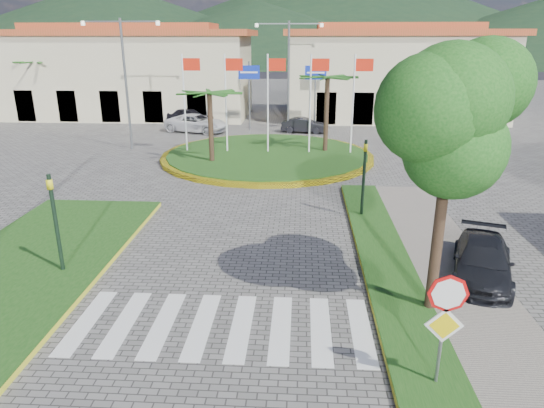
# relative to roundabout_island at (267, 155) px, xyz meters

# --- Properties ---
(sidewalk_right) EXTENTS (4.00, 28.00, 0.15)m
(sidewalk_right) POSITION_rel_roundabout_island_xyz_m (6.00, -20.00, -0.09)
(sidewalk_right) COLOR gray
(sidewalk_right) RESTS_ON ground
(verge_right) EXTENTS (1.60, 28.00, 0.18)m
(verge_right) POSITION_rel_roundabout_island_xyz_m (4.80, -20.00, -0.08)
(verge_right) COLOR #194614
(verge_right) RESTS_ON ground
(median_left) EXTENTS (5.00, 14.00, 0.18)m
(median_left) POSITION_rel_roundabout_island_xyz_m (-6.50, -16.00, -0.08)
(median_left) COLOR #194614
(median_left) RESTS_ON ground
(crosswalk) EXTENTS (8.00, 3.00, 0.01)m
(crosswalk) POSITION_rel_roundabout_island_xyz_m (-0.00, -18.00, -0.16)
(crosswalk) COLOR silver
(crosswalk) RESTS_ON ground
(roundabout_island) EXTENTS (12.70, 12.70, 6.00)m
(roundabout_island) POSITION_rel_roundabout_island_xyz_m (0.00, 0.00, 0.00)
(roundabout_island) COLOR yellow
(roundabout_island) RESTS_ON ground
(stop_sign) EXTENTS (0.80, 0.11, 2.65)m
(stop_sign) POSITION_rel_roundabout_island_xyz_m (4.90, -20.04, 1.62)
(stop_sign) COLOR slate
(stop_sign) RESTS_ON ground
(deciduous_tree) EXTENTS (3.60, 3.60, 6.80)m
(deciduous_tree) POSITION_rel_roundabout_island_xyz_m (5.50, -17.00, 5.01)
(deciduous_tree) COLOR black
(deciduous_tree) RESTS_ON ground
(traffic_light_left) EXTENTS (0.15, 0.18, 3.20)m
(traffic_light_left) POSITION_rel_roundabout_island_xyz_m (-5.20, -15.50, 1.77)
(traffic_light_left) COLOR black
(traffic_light_left) RESTS_ON ground
(traffic_light_right) EXTENTS (0.15, 0.18, 3.20)m
(traffic_light_right) POSITION_rel_roundabout_island_xyz_m (4.50, -10.00, 1.77)
(traffic_light_right) COLOR black
(traffic_light_right) RESTS_ON ground
(traffic_light_far) EXTENTS (0.18, 0.15, 3.20)m
(traffic_light_far) POSITION_rel_roundabout_island_xyz_m (8.00, 4.00, 1.77)
(traffic_light_far) COLOR black
(traffic_light_far) RESTS_ON ground
(direction_sign_west) EXTENTS (1.60, 0.14, 5.20)m
(direction_sign_west) POSITION_rel_roundabout_island_xyz_m (-2.00, 8.97, 3.36)
(direction_sign_west) COLOR slate
(direction_sign_west) RESTS_ON ground
(direction_sign_east) EXTENTS (1.60, 0.14, 5.20)m
(direction_sign_east) POSITION_rel_roundabout_island_xyz_m (3.00, 8.97, 3.36)
(direction_sign_east) COLOR slate
(direction_sign_east) RESTS_ON ground
(street_lamp_centre) EXTENTS (4.80, 0.16, 8.00)m
(street_lamp_centre) POSITION_rel_roundabout_island_xyz_m (1.00, 8.00, 4.33)
(street_lamp_centre) COLOR slate
(street_lamp_centre) RESTS_ON ground
(street_lamp_west) EXTENTS (4.80, 0.16, 8.00)m
(street_lamp_west) POSITION_rel_roundabout_island_xyz_m (-9.00, 2.00, 4.33)
(street_lamp_west) COLOR slate
(street_lamp_west) RESTS_ON ground
(building_left) EXTENTS (23.32, 9.54, 8.05)m
(building_left) POSITION_rel_roundabout_island_xyz_m (-14.00, 16.00, 3.73)
(building_left) COLOR beige
(building_left) RESTS_ON ground
(building_right) EXTENTS (19.08, 9.54, 8.05)m
(building_right) POSITION_rel_roundabout_island_xyz_m (10.00, 16.00, 3.73)
(building_right) COLOR beige
(building_right) RESTS_ON ground
(hill_far_west) EXTENTS (140.00, 140.00, 22.00)m
(hill_far_west) POSITION_rel_roundabout_island_xyz_m (-55.00, 118.00, 10.83)
(hill_far_west) COLOR black
(hill_far_west) RESTS_ON ground
(hill_far_mid) EXTENTS (180.00, 180.00, 30.00)m
(hill_far_mid) POSITION_rel_roundabout_island_xyz_m (15.00, 138.00, 14.83)
(hill_far_mid) COLOR black
(hill_far_mid) RESTS_ON ground
(hill_near_back) EXTENTS (110.00, 110.00, 16.00)m
(hill_near_back) POSITION_rel_roundabout_island_xyz_m (-10.00, 108.00, 7.83)
(hill_near_back) COLOR black
(hill_near_back) RESTS_ON ground
(white_van) EXTENTS (5.29, 3.58, 1.35)m
(white_van) POSITION_rel_roundabout_island_xyz_m (-6.01, 8.13, 0.50)
(white_van) COLOR silver
(white_van) RESTS_ON ground
(car_dark_a) EXTENTS (4.32, 2.87, 1.37)m
(car_dark_a) POSITION_rel_roundabout_island_xyz_m (-7.21, 11.43, 0.51)
(car_dark_a) COLOR black
(car_dark_a) RESTS_ON ground
(car_dark_b) EXTENTS (3.54, 1.61, 1.13)m
(car_dark_b) POSITION_rel_roundabout_island_xyz_m (2.22, 8.32, 0.39)
(car_dark_b) COLOR black
(car_dark_b) RESTS_ON ground
(car_side_right) EXTENTS (2.79, 4.32, 1.17)m
(car_side_right) POSITION_rel_roundabout_island_xyz_m (7.50, -15.00, 0.41)
(car_side_right) COLOR black
(car_side_right) RESTS_ON ground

